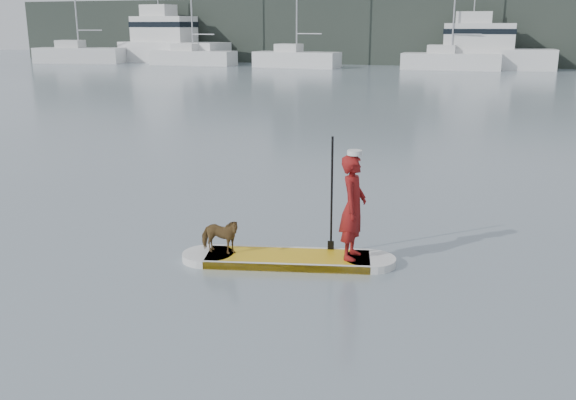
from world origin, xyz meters
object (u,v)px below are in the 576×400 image
(motor_yacht_a, at_px, (485,48))
(motor_yacht_b, at_px, (169,41))
(paddleboard, at_px, (288,259))
(sailboat_d, at_px, (450,59))
(sailboat_c, at_px, (296,58))
(dog, at_px, (220,236))
(sailboat_b, at_px, (193,56))
(sailboat_a, at_px, (79,54))
(paddler, at_px, (353,207))

(motor_yacht_a, height_order, motor_yacht_b, motor_yacht_b)
(paddleboard, distance_m, sailboat_d, 46.47)
(sailboat_c, relative_size, motor_yacht_b, 0.94)
(dog, bearing_deg, sailboat_b, 26.47)
(motor_yacht_b, bearing_deg, paddleboard, -50.95)
(dog, xyz_separation_m, sailboat_d, (-1.08, 46.68, 0.43))
(sailboat_b, relative_size, sailboat_d, 1.00)
(dog, distance_m, sailboat_d, 46.69)
(sailboat_a, bearing_deg, motor_yacht_a, -6.59)
(paddler, xyz_separation_m, motor_yacht_b, (-30.04, 47.88, 1.12))
(dog, bearing_deg, paddleboard, -77.27)
(motor_yacht_a, bearing_deg, motor_yacht_b, 174.55)
(sailboat_b, height_order, motor_yacht_a, sailboat_b)
(paddler, distance_m, sailboat_a, 58.45)
(paddler, bearing_deg, paddleboard, 103.86)
(sailboat_d, bearing_deg, sailboat_c, -174.33)
(sailboat_b, xyz_separation_m, motor_yacht_b, (-3.99, 2.91, 1.22))
(sailboat_c, distance_m, motor_yacht_a, 15.78)
(sailboat_a, relative_size, sailboat_b, 1.04)
(motor_yacht_a, bearing_deg, paddleboard, -95.70)
(sailboat_b, distance_m, motor_yacht_b, 5.09)
(dog, xyz_separation_m, sailboat_a, (-36.08, 44.86, 0.45))
(paddler, bearing_deg, sailboat_d, 3.48)
(dog, xyz_separation_m, sailboat_b, (-24.07, 45.47, 0.41))
(dog, bearing_deg, sailboat_c, 15.74)
(sailboat_c, xyz_separation_m, motor_yacht_b, (-14.12, 3.23, 1.24))
(motor_yacht_b, bearing_deg, dog, -51.99)
(sailboat_a, relative_size, sailboat_c, 1.15)
(sailboat_a, height_order, sailboat_b, sailboat_a)
(sailboat_c, distance_m, sailboat_d, 12.96)
(sailboat_a, xyz_separation_m, motor_yacht_a, (37.59, 3.35, 0.86))
(dog, distance_m, motor_yacht_b, 55.95)
(sailboat_d, bearing_deg, sailboat_b, -178.10)
(sailboat_a, bearing_deg, sailboat_c, -10.94)
(sailboat_b, bearing_deg, sailboat_d, 3.66)
(paddler, relative_size, motor_yacht_b, 0.14)
(sailboat_b, relative_size, motor_yacht_b, 1.03)
(sailboat_d, relative_size, motor_yacht_b, 1.03)
(paddleboard, distance_m, dog, 1.11)
(sailboat_b, xyz_separation_m, motor_yacht_a, (25.58, 2.74, 0.90))
(sailboat_b, height_order, sailboat_c, sailboat_b)
(motor_yacht_a, bearing_deg, sailboat_d, -154.50)
(sailboat_b, bearing_deg, paddler, -59.28)
(sailboat_c, bearing_deg, sailboat_d, 10.66)
(sailboat_c, height_order, motor_yacht_b, sailboat_c)
(paddleboard, xyz_separation_m, motor_yacht_a, (0.48, 47.95, 1.66))
(motor_yacht_a, distance_m, motor_yacht_b, 29.57)
(motor_yacht_b, bearing_deg, sailboat_a, -148.44)
(sailboat_b, distance_m, sailboat_c, 10.13)
(dog, bearing_deg, paddler, -77.27)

